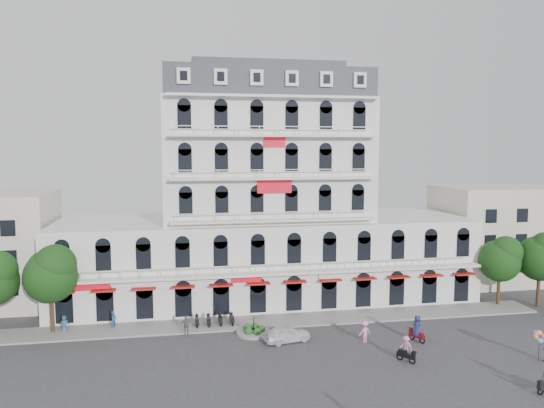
{
  "coord_description": "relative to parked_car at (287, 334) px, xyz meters",
  "views": [
    {
      "loc": [
        -9.66,
        -40.09,
        16.81
      ],
      "look_at": [
        -0.6,
        10.0,
        11.42
      ],
      "focal_mm": 35.0,
      "sensor_mm": 36.0,
      "label": 1
    }
  ],
  "objects": [
    {
      "name": "main_building",
      "position": [
        0.44,
        14.39,
        9.25
      ],
      "size": [
        45.0,
        15.0,
        25.8
      ],
      "color": "silver",
      "rests_on": "ground"
    },
    {
      "name": "traffic_island",
      "position": [
        -2.56,
        2.39,
        -0.45
      ],
      "size": [
        3.2,
        3.2,
        1.6
      ],
      "color": "gray",
      "rests_on": "ground"
    },
    {
      "name": "parked_scooter_row",
      "position": [
        -5.91,
        5.19,
        -0.71
      ],
      "size": [
        4.4,
        1.8,
        1.1
      ],
      "primitive_type": null,
      "color": "black",
      "rests_on": "ground"
    },
    {
      "name": "ground",
      "position": [
        0.44,
        -3.61,
        -0.71
      ],
      "size": [
        120.0,
        120.0,
        0.0
      ],
      "primitive_type": "plane",
      "color": "#38383A",
      "rests_on": "ground"
    },
    {
      "name": "parked_car",
      "position": [
        0.0,
        0.0,
        0.0
      ],
      "size": [
        4.42,
        2.53,
        1.41
      ],
      "primitive_type": "imported",
      "rotation": [
        0.0,
        0.0,
        1.79
      ],
      "color": "white",
      "rests_on": "ground"
    },
    {
      "name": "flank_building_east",
      "position": [
        30.44,
        16.39,
        5.29
      ],
      "size": [
        14.0,
        10.0,
        12.0
      ],
      "primitive_type": "cube",
      "color": "beige",
      "rests_on": "ground"
    },
    {
      "name": "pedestrian_right",
      "position": [
        6.6,
        -1.35,
        0.25
      ],
      "size": [
        1.4,
        1.1,
        1.91
      ],
      "primitive_type": "imported",
      "rotation": [
        0.0,
        0.0,
        3.51
      ],
      "color": "pink",
      "rests_on": "ground"
    },
    {
      "name": "pedestrian_mid",
      "position": [
        -8.57,
        3.38,
        0.19
      ],
      "size": [
        1.06,
        0.46,
        1.79
      ],
      "primitive_type": "imported",
      "rotation": [
        0.0,
        0.0,
        3.16
      ],
      "color": "slate",
      "rests_on": "ground"
    },
    {
      "name": "rider_center",
      "position": [
        8.35,
        -5.96,
        0.41
      ],
      "size": [
        1.18,
        1.43,
        2.13
      ],
      "rotation": [
        0.0,
        0.0,
        5.36
      ],
      "color": "black",
      "rests_on": "ground"
    },
    {
      "name": "pedestrian_far",
      "position": [
        -15.2,
        5.89,
        0.17
      ],
      "size": [
        0.67,
        0.76,
        1.76
      ],
      "primitive_type": "imported",
      "rotation": [
        0.0,
        0.0,
        1.09
      ],
      "color": "navy",
      "rests_on": "ground"
    },
    {
      "name": "pedestrian_left",
      "position": [
        -19.56,
        5.89,
        0.09
      ],
      "size": [
        0.93,
        0.81,
        1.59
      ],
      "primitive_type": "imported",
      "rotation": [
        0.0,
        0.0,
        0.48
      ],
      "color": "#29547C",
      "rests_on": "ground"
    },
    {
      "name": "balloon_vendor",
      "position": [
        18.96,
        -7.92,
        0.58
      ],
      "size": [
        1.3,
        1.24,
        2.45
      ],
      "color": "#5C5C64",
      "rests_on": "ground"
    },
    {
      "name": "sidewalk",
      "position": [
        0.44,
        5.39,
        -0.63
      ],
      "size": [
        53.0,
        4.0,
        0.16
      ],
      "primitive_type": "cube",
      "color": "gray",
      "rests_on": "ground"
    },
    {
      "name": "tree_east_inner",
      "position": [
        24.49,
        6.37,
        4.51
      ],
      "size": [
        4.4,
        4.37,
        7.57
      ],
      "color": "#382314",
      "rests_on": "ground"
    },
    {
      "name": "tree_west_inner",
      "position": [
        -20.51,
        5.87,
        4.98
      ],
      "size": [
        4.76,
        4.76,
        8.25
      ],
      "color": "#382314",
      "rests_on": "ground"
    },
    {
      "name": "rider_east",
      "position": [
        11.17,
        -2.0,
        0.49
      ],
      "size": [
        1.0,
        1.56,
        2.35
      ],
      "rotation": [
        0.0,
        0.0,
        2.05
      ],
      "color": "maroon",
      "rests_on": "ground"
    },
    {
      "name": "tree_east_outer",
      "position": [
        28.49,
        5.37,
        4.84
      ],
      "size": [
        4.65,
        4.65,
        8.05
      ],
      "color": "#382314",
      "rests_on": "ground"
    }
  ]
}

